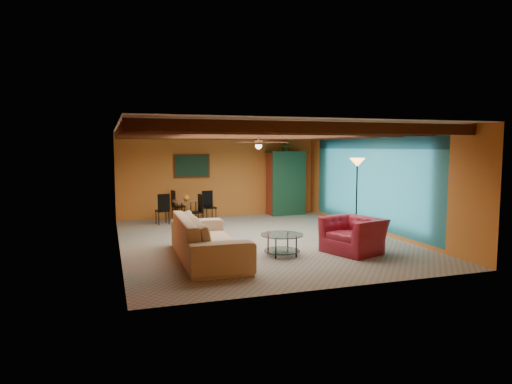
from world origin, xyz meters
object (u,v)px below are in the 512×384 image
object	(u,v)px
sofa	(208,238)
armoire	(286,184)
coffee_table	(282,245)
armchair	(353,235)
dining_table	(186,207)
floor_lamp	(357,196)
potted_plant	(286,146)
vase	(186,189)

from	to	relation	value
sofa	armoire	world-z (taller)	armoire
coffee_table	sofa	bearing A→B (deg)	173.45
armchair	dining_table	distance (m)	5.72
floor_lamp	dining_table	bearing A→B (deg)	140.67
armoire	sofa	bearing A→B (deg)	-131.07
floor_lamp	potted_plant	size ratio (longest dim) A/B	4.50
coffee_table	dining_table	world-z (taller)	dining_table
dining_table	potted_plant	world-z (taller)	potted_plant
armoire	floor_lamp	distance (m)	3.80
sofa	potted_plant	world-z (taller)	potted_plant
armoire	coffee_table	bearing A→B (deg)	-117.80
coffee_table	potted_plant	bearing A→B (deg)	67.31
dining_table	armoire	world-z (taller)	armoire
armchair	dining_table	xyz separation A→B (m)	(-2.73, 5.02, 0.08)
coffee_table	armoire	world-z (taller)	armoire
armchair	vase	bearing A→B (deg)	-171.23
potted_plant	dining_table	bearing A→B (deg)	-170.26
armchair	floor_lamp	world-z (taller)	floor_lamp
dining_table	floor_lamp	size ratio (longest dim) A/B	0.89
armoire	potted_plant	xyz separation A→B (m)	(0.00, 0.00, 1.25)
sofa	dining_table	distance (m)	4.62
sofa	coffee_table	world-z (taller)	sofa
sofa	floor_lamp	size ratio (longest dim) A/B	1.49
potted_plant	sofa	bearing A→B (deg)	-125.96
floor_lamp	coffee_table	bearing A→B (deg)	-149.30
floor_lamp	vase	world-z (taller)	floor_lamp
sofa	armchair	world-z (taller)	sofa
armchair	floor_lamp	size ratio (longest dim) A/B	0.58
armchair	potted_plant	bearing A→B (deg)	153.07
sofa	dining_table	world-z (taller)	dining_table
armchair	coffee_table	bearing A→B (deg)	-118.53
dining_table	armoire	bearing A→B (deg)	9.74
vase	sofa	bearing A→B (deg)	-94.17
armoire	floor_lamp	xyz separation A→B (m)	(0.45, -3.78, -0.04)
armchair	vase	size ratio (longest dim) A/B	5.81
sofa	armoire	distance (m)	6.45
floor_lamp	sofa	bearing A→B (deg)	-161.34
dining_table	floor_lamp	bearing A→B (deg)	-39.33
armchair	dining_table	bearing A→B (deg)	-171.23
coffee_table	armoire	size ratio (longest dim) A/B	0.44
coffee_table	floor_lamp	distance (m)	3.23
coffee_table	vase	size ratio (longest dim) A/B	4.50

